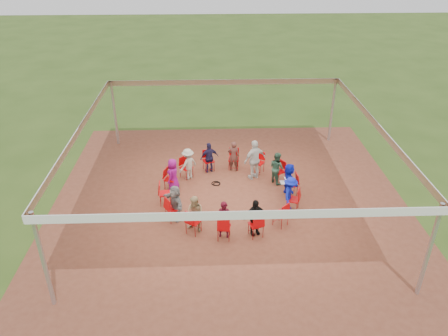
{
  "coord_description": "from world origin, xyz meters",
  "views": [
    {
      "loc": [
        -0.71,
        -13.75,
        8.95
      ],
      "look_at": [
        -0.19,
        0.3,
        1.17
      ],
      "focal_mm": 35.0,
      "sensor_mm": 36.0,
      "label": 1
    }
  ],
  "objects_px": {
    "standing_person": "(255,160)",
    "chair_12": "(281,214)",
    "chair_1": "(279,171)",
    "chair_10": "(224,227)",
    "chair_0": "(292,184)",
    "person_seated_9": "(255,217)",
    "chair_7": "(165,194)",
    "chair_8": "(173,209)",
    "person_seated_1": "(277,168)",
    "cable_coil": "(216,184)",
    "person_seated_10": "(290,194)",
    "chair_5": "(186,168)",
    "person_seated_3": "(209,158)",
    "chair_9": "(193,221)",
    "person_seated_5": "(173,175)",
    "laptop": "(284,181)",
    "chair_13": "(293,200)",
    "chair_3": "(234,159)",
    "person_seated_2": "(234,156)",
    "chair_6": "(171,179)",
    "chair_4": "(209,161)",
    "person_seated_8": "(224,220)",
    "person_seated_0": "(289,180)",
    "person_seated_7": "(195,214)",
    "person_seated_4": "(188,164)",
    "chair_11": "(256,225)",
    "person_seated_6": "(175,203)",
    "chair_2": "(258,163)"
  },
  "relations": [
    {
      "from": "chair_1",
      "to": "person_seated_5",
      "type": "xyz_separation_m",
      "value": [
        -4.14,
        -0.47,
        0.21
      ]
    },
    {
      "from": "standing_person",
      "to": "chair_12",
      "type": "bearing_deg",
      "value": 71.3
    },
    {
      "from": "chair_1",
      "to": "person_seated_1",
      "type": "height_order",
      "value": "person_seated_1"
    },
    {
      "from": "cable_coil",
      "to": "chair_11",
      "type": "bearing_deg",
      "value": -69.95
    },
    {
      "from": "chair_13",
      "to": "chair_6",
      "type": "bearing_deg",
      "value": 90.0
    },
    {
      "from": "chair_9",
      "to": "person_seated_1",
      "type": "bearing_deg",
      "value": 77.48
    },
    {
      "from": "chair_9",
      "to": "person_seated_9",
      "type": "xyz_separation_m",
      "value": [
        2.01,
        -0.14,
        0.21
      ]
    },
    {
      "from": "chair_0",
      "to": "person_seated_9",
      "type": "distance_m",
      "value": 2.89
    },
    {
      "from": "chair_4",
      "to": "person_seated_8",
      "type": "distance_m",
      "value": 4.51
    },
    {
      "from": "person_seated_0",
      "to": "chair_10",
      "type": "bearing_deg",
      "value": 129.76
    },
    {
      "from": "chair_0",
      "to": "chair_6",
      "type": "bearing_deg",
      "value": 77.14
    },
    {
      "from": "chair_4",
      "to": "chair_3",
      "type": "bearing_deg",
      "value": 167.14
    },
    {
      "from": "person_seated_3",
      "to": "person_seated_4",
      "type": "xyz_separation_m",
      "value": [
        -0.85,
        -0.52,
        0.0
      ]
    },
    {
      "from": "chair_13",
      "to": "person_seated_4",
      "type": "height_order",
      "value": "person_seated_4"
    },
    {
      "from": "chair_11",
      "to": "person_seated_2",
      "type": "distance_m",
      "value": 4.51
    },
    {
      "from": "person_seated_4",
      "to": "cable_coil",
      "type": "height_order",
      "value": "person_seated_4"
    },
    {
      "from": "person_seated_3",
      "to": "person_seated_8",
      "type": "relative_size",
      "value": 1.0
    },
    {
      "from": "person_seated_3",
      "to": "person_seated_6",
      "type": "distance_m",
      "value": 3.52
    },
    {
      "from": "person_seated_8",
      "to": "person_seated_7",
      "type": "bearing_deg",
      "value": 167.14
    },
    {
      "from": "chair_3",
      "to": "person_seated_2",
      "type": "bearing_deg",
      "value": 90.0
    },
    {
      "from": "chair_3",
      "to": "person_seated_9",
      "type": "relative_size",
      "value": 0.69
    },
    {
      "from": "person_seated_10",
      "to": "chair_0",
      "type": "bearing_deg",
      "value": 6.37
    },
    {
      "from": "chair_7",
      "to": "chair_4",
      "type": "bearing_deg",
      "value": 141.43
    },
    {
      "from": "person_seated_1",
      "to": "person_seated_10",
      "type": "xyz_separation_m",
      "value": [
        0.2,
        -1.94,
        0.0
      ]
    },
    {
      "from": "person_seated_3",
      "to": "person_seated_8",
      "type": "distance_m",
      "value": 4.39
    },
    {
      "from": "chair_11",
      "to": "chair_12",
      "type": "bearing_deg",
      "value": 12.86
    },
    {
      "from": "chair_6",
      "to": "chair_7",
      "type": "height_order",
      "value": "same"
    },
    {
      "from": "cable_coil",
      "to": "laptop",
      "type": "distance_m",
      "value": 2.76
    },
    {
      "from": "chair_8",
      "to": "person_seated_4",
      "type": "xyz_separation_m",
      "value": [
        0.45,
        2.85,
        0.21
      ]
    },
    {
      "from": "laptop",
      "to": "person_seated_10",
      "type": "bearing_deg",
      "value": 176.75
    },
    {
      "from": "chair_5",
      "to": "standing_person",
      "type": "height_order",
      "value": "standing_person"
    },
    {
      "from": "chair_0",
      "to": "chair_10",
      "type": "height_order",
      "value": "same"
    },
    {
      "from": "chair_5",
      "to": "person_seated_6",
      "type": "xyz_separation_m",
      "value": [
        -0.26,
        -2.87,
        0.21
      ]
    },
    {
      "from": "chair_8",
      "to": "person_seated_5",
      "type": "bearing_deg",
      "value": 151.2
    },
    {
      "from": "chair_1",
      "to": "standing_person",
      "type": "height_order",
      "value": "standing_person"
    },
    {
      "from": "chair_1",
      "to": "person_seated_3",
      "type": "relative_size",
      "value": 0.69
    },
    {
      "from": "person_seated_9",
      "to": "chair_4",
      "type": "bearing_deg",
      "value": 90.0
    },
    {
      "from": "chair_1",
      "to": "chair_10",
      "type": "relative_size",
      "value": 1.0
    },
    {
      "from": "chair_7",
      "to": "chair_8",
      "type": "distance_m",
      "value": 1.06
    },
    {
      "from": "person_seated_1",
      "to": "cable_coil",
      "type": "xyz_separation_m",
      "value": [
        -2.39,
        -0.07,
        -0.64
      ]
    },
    {
      "from": "chair_0",
      "to": "person_seated_7",
      "type": "xyz_separation_m",
      "value": [
        -3.58,
        -2.14,
        0.21
      ]
    },
    {
      "from": "chair_8",
      "to": "standing_person",
      "type": "height_order",
      "value": "standing_person"
    },
    {
      "from": "chair_5",
      "to": "chair_7",
      "type": "distance_m",
      "value": 2.06
    },
    {
      "from": "person_seated_5",
      "to": "chair_9",
      "type": "bearing_deg",
      "value": 36.71
    },
    {
      "from": "chair_4",
      "to": "person_seated_7",
      "type": "relative_size",
      "value": 0.69
    },
    {
      "from": "chair_1",
      "to": "chair_12",
      "type": "height_order",
      "value": "same"
    },
    {
      "from": "chair_1",
      "to": "chair_2",
      "type": "distance_m",
      "value": 1.06
    },
    {
      "from": "person_seated_3",
      "to": "chair_13",
      "type": "bearing_deg",
      "value": 116.43
    },
    {
      "from": "person_seated_5",
      "to": "laptop",
      "type": "bearing_deg",
      "value": 102.35
    },
    {
      "from": "chair_10",
      "to": "standing_person",
      "type": "relative_size",
      "value": 0.54
    }
  ]
}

